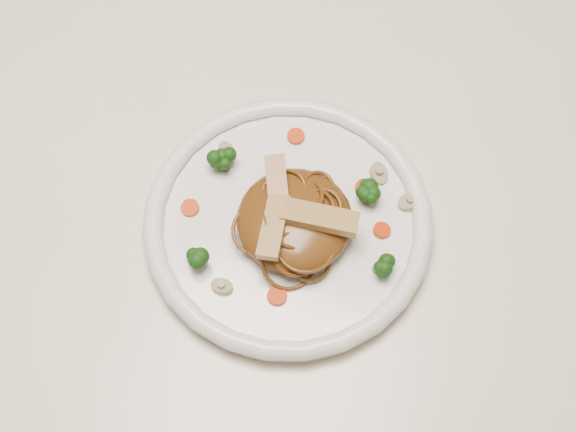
% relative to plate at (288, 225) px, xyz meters
% --- Properties ---
extents(ground, '(4.00, 4.00, 0.00)m').
position_rel_plate_xyz_m(ground, '(-0.10, 0.05, -0.76)').
color(ground, brown).
rests_on(ground, ground).
extents(table, '(1.20, 0.80, 0.75)m').
position_rel_plate_xyz_m(table, '(-0.10, 0.05, -0.11)').
color(table, beige).
rests_on(table, ground).
extents(plate, '(0.32, 0.32, 0.02)m').
position_rel_plate_xyz_m(plate, '(0.00, 0.00, 0.00)').
color(plate, white).
rests_on(plate, table).
extents(noodle_mound, '(0.14, 0.14, 0.04)m').
position_rel_plate_xyz_m(noodle_mound, '(0.01, -0.00, 0.02)').
color(noodle_mound, '#5F3212').
rests_on(noodle_mound, plate).
extents(chicken_a, '(0.08, 0.04, 0.01)m').
position_rel_plate_xyz_m(chicken_a, '(0.03, -0.00, 0.05)').
color(chicken_a, tan).
rests_on(chicken_a, noodle_mound).
extents(chicken_b, '(0.05, 0.06, 0.01)m').
position_rel_plate_xyz_m(chicken_b, '(-0.02, 0.02, 0.05)').
color(chicken_b, tan).
rests_on(chicken_b, noodle_mound).
extents(chicken_c, '(0.04, 0.07, 0.01)m').
position_rel_plate_xyz_m(chicken_c, '(-0.00, -0.03, 0.05)').
color(chicken_c, tan).
rests_on(chicken_c, noodle_mound).
extents(broccoli_0, '(0.03, 0.03, 0.03)m').
position_rel_plate_xyz_m(broccoli_0, '(0.06, 0.06, 0.02)').
color(broccoli_0, '#1A460E').
rests_on(broccoli_0, plate).
extents(broccoli_1, '(0.04, 0.04, 0.03)m').
position_rel_plate_xyz_m(broccoli_1, '(-0.09, 0.03, 0.02)').
color(broccoli_1, '#1A460E').
rests_on(broccoli_1, plate).
extents(broccoli_2, '(0.03, 0.03, 0.03)m').
position_rel_plate_xyz_m(broccoli_2, '(-0.07, -0.08, 0.02)').
color(broccoli_2, '#1A460E').
rests_on(broccoli_2, plate).
extents(broccoli_3, '(0.03, 0.03, 0.03)m').
position_rel_plate_xyz_m(broccoli_3, '(0.10, -0.01, 0.02)').
color(broccoli_3, '#1A460E').
rests_on(broccoli_3, plate).
extents(carrot_0, '(0.02, 0.02, 0.00)m').
position_rel_plate_xyz_m(carrot_0, '(0.06, 0.07, 0.01)').
color(carrot_0, red).
rests_on(carrot_0, plate).
extents(carrot_1, '(0.02, 0.02, 0.00)m').
position_rel_plate_xyz_m(carrot_1, '(-0.10, -0.03, 0.01)').
color(carrot_1, red).
rests_on(carrot_1, plate).
extents(carrot_2, '(0.02, 0.02, 0.00)m').
position_rel_plate_xyz_m(carrot_2, '(0.09, 0.03, 0.01)').
color(carrot_2, red).
rests_on(carrot_2, plate).
extents(carrot_3, '(0.02, 0.02, 0.00)m').
position_rel_plate_xyz_m(carrot_3, '(-0.03, 0.09, 0.01)').
color(carrot_3, red).
rests_on(carrot_3, plate).
extents(carrot_4, '(0.02, 0.02, 0.00)m').
position_rel_plate_xyz_m(carrot_4, '(0.02, -0.08, 0.01)').
color(carrot_4, red).
rests_on(carrot_4, plate).
extents(mushroom_0, '(0.02, 0.02, 0.01)m').
position_rel_plate_xyz_m(mushroom_0, '(-0.03, -0.09, 0.01)').
color(mushroom_0, '#BBA98C').
rests_on(mushroom_0, plate).
extents(mushroom_1, '(0.04, 0.04, 0.01)m').
position_rel_plate_xyz_m(mushroom_1, '(0.10, 0.07, 0.01)').
color(mushroom_1, '#BBA98C').
rests_on(mushroom_1, plate).
extents(mushroom_2, '(0.03, 0.03, 0.01)m').
position_rel_plate_xyz_m(mushroom_2, '(-0.09, 0.05, 0.01)').
color(mushroom_2, '#BBA98C').
rests_on(mushroom_2, plate).
extents(mushroom_3, '(0.03, 0.03, 0.01)m').
position_rel_plate_xyz_m(mushroom_3, '(0.06, 0.09, 0.01)').
color(mushroom_3, '#BBA98C').
rests_on(mushroom_3, plate).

